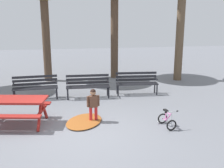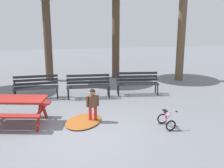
% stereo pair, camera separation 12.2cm
% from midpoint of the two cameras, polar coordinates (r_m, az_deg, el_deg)
% --- Properties ---
extents(ground, '(36.00, 36.00, 0.00)m').
position_cam_midpoint_polar(ground, '(7.42, -5.92, -10.21)').
color(ground, slate).
extents(picnic_table, '(2.01, 1.63, 0.79)m').
position_cam_midpoint_polar(picnic_table, '(8.28, -19.15, -3.92)').
color(picnic_table, maroon).
rests_on(picnic_table, ground).
extents(park_bench_far_left, '(1.63, 0.58, 0.85)m').
position_cam_midpoint_polar(park_bench_far_left, '(10.53, -15.00, -0.23)').
color(park_bench_far_left, '#232328').
rests_on(park_bench_far_left, ground).
extents(park_bench_left, '(1.61, 0.49, 0.85)m').
position_cam_midpoint_polar(park_bench_left, '(10.36, -4.54, -0.02)').
color(park_bench_left, '#232328').
rests_on(park_bench_left, ground).
extents(park_bench_right, '(1.63, 0.58, 0.85)m').
position_cam_midpoint_polar(park_bench_right, '(10.80, 5.54, 0.55)').
color(park_bench_right, '#232328').
rests_on(park_bench_right, ground).
extents(child_standing, '(0.37, 0.20, 0.99)m').
position_cam_midpoint_polar(child_standing, '(8.00, -3.55, -3.87)').
color(child_standing, red).
rests_on(child_standing, ground).
extents(kids_bicycle, '(0.43, 0.60, 0.54)m').
position_cam_midpoint_polar(kids_bicycle, '(7.90, 11.51, -7.30)').
color(kids_bicycle, black).
rests_on(kids_bicycle, ground).
extents(leaf_pile, '(1.48, 1.64, 0.07)m').
position_cam_midpoint_polar(leaf_pile, '(8.16, -5.42, -7.59)').
color(leaf_pile, '#9E5623').
rests_on(leaf_pile, ground).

